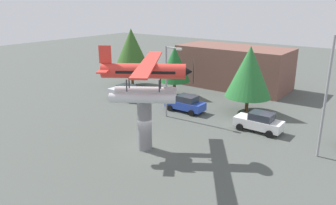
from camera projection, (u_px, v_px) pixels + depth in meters
The scene contains 12 objects.
ground_plane at pixel (145, 149), 25.89m from camera, with size 140.00×140.00×0.00m, color #4C514C.
display_pedestal at pixel (145, 124), 25.28m from camera, with size 1.10×1.10×4.11m, color slate.
floatplane_monument at pixel (145, 77), 24.16m from camera, with size 7.04×9.31×4.00m.
car_near_silver at pixel (126, 92), 38.62m from camera, with size 4.20×2.02×1.76m.
car_mid_blue at pixel (186, 103), 34.36m from camera, with size 4.20×2.02×1.76m.
car_far_white at pixel (259, 122), 29.15m from camera, with size 4.20×2.02×1.76m.
streetlight_primary at pixel (168, 76), 31.79m from camera, with size 1.84×0.28×7.07m.
streetlight_secondary at pixel (330, 91), 23.01m from camera, with size 1.84×0.28×9.00m.
storefront_building at pixel (233, 67), 43.78m from camera, with size 14.50×6.68×5.39m, color brown.
tree_west at pixel (131, 49), 43.69m from camera, with size 4.79×4.79×7.70m.
tree_east at pixel (175, 64), 39.17m from camera, with size 3.77×3.77×6.03m.
tree_center_back at pixel (249, 72), 33.03m from camera, with size 4.69×4.69×6.94m.
Camera 1 is at (15.60, -17.83, 11.21)m, focal length 35.02 mm.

